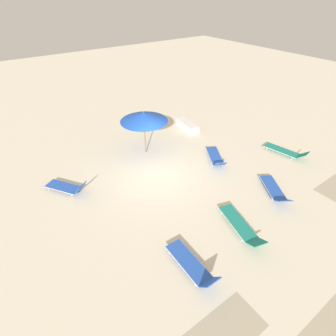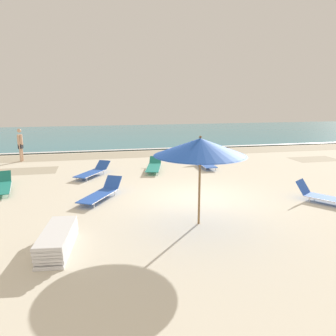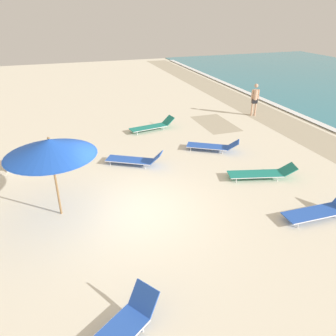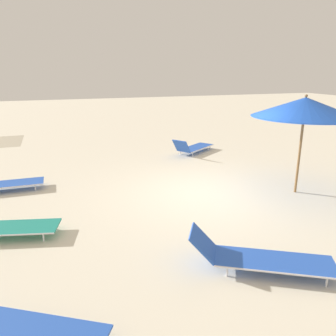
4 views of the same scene
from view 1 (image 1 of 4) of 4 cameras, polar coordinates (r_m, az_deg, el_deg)
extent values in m
cube|color=beige|center=(12.95, -2.35, -1.68)|extent=(60.00, 60.00, 0.16)
cylinder|color=olive|center=(14.12, -5.04, 7.11)|extent=(0.06, 0.06, 2.13)
cone|color=blue|center=(13.65, -5.27, 11.05)|extent=(2.47, 2.47, 0.46)
cylinder|color=#163D95|center=(13.74, -5.23, 10.22)|extent=(2.39, 2.39, 0.01)
sphere|color=olive|center=(13.55, -5.33, 12.05)|extent=(0.07, 0.07, 0.07)
cube|color=white|center=(17.04, 4.16, 8.53)|extent=(0.80, 1.86, 0.03)
cube|color=silver|center=(17.05, 4.16, 8.44)|extent=(0.82, 1.89, 0.04)
cube|color=white|center=(16.95, 4.28, 8.71)|extent=(0.80, 1.86, 0.03)
cube|color=silver|center=(16.97, 4.28, 8.62)|extent=(0.82, 1.89, 0.04)
cube|color=white|center=(16.95, 4.22, 9.02)|extent=(0.80, 1.86, 0.03)
cube|color=silver|center=(16.96, 4.22, 8.93)|extent=(0.82, 1.89, 0.04)
cube|color=white|center=(16.91, 4.23, 9.28)|extent=(0.80, 1.86, 0.03)
cube|color=silver|center=(16.92, 4.23, 9.19)|extent=(0.82, 1.89, 0.04)
cube|color=white|center=(16.89, 4.19, 9.58)|extent=(0.80, 1.86, 0.03)
cube|color=silver|center=(16.91, 4.19, 9.48)|extent=(0.82, 1.89, 0.04)
cube|color=white|center=(16.87, 4.18, 9.85)|extent=(0.80, 1.86, 0.03)
cube|color=silver|center=(16.88, 4.18, 9.76)|extent=(0.82, 1.89, 0.04)
cube|color=#1E8475|center=(15.76, 23.45, 3.61)|extent=(0.92, 1.92, 0.03)
cylinder|color=silver|center=(16.01, 23.88, 4.00)|extent=(0.36, 1.81, 0.03)
cylinder|color=silver|center=(15.51, 23.00, 3.21)|extent=(0.36, 1.81, 0.03)
cube|color=#1E8475|center=(15.41, 27.32, 2.54)|extent=(0.65, 0.54, 0.38)
cylinder|color=silver|center=(16.22, 21.49, 4.63)|extent=(0.03, 0.03, 0.16)
cylinder|color=silver|center=(15.79, 20.68, 3.99)|extent=(0.03, 0.03, 0.16)
cylinder|color=silver|center=(15.85, 26.04, 2.65)|extent=(0.03, 0.03, 0.16)
cylinder|color=silver|center=(15.42, 25.34, 1.94)|extent=(0.03, 0.03, 0.16)
cube|color=blue|center=(12.76, -21.80, -3.81)|extent=(1.41, 1.69, 0.03)
cylinder|color=silver|center=(12.93, -20.99, -3.04)|extent=(0.94, 1.37, 0.03)
cylinder|color=silver|center=(12.60, -22.63, -4.60)|extent=(0.94, 1.37, 0.03)
cube|color=blue|center=(12.07, -18.47, -4.09)|extent=(0.67, 0.61, 0.47)
cylinder|color=silver|center=(13.34, -23.14, -2.83)|extent=(0.03, 0.03, 0.16)
cylinder|color=silver|center=(13.08, -24.53, -4.10)|extent=(0.03, 0.03, 0.16)
cylinder|color=silver|center=(12.59, -18.77, -4.17)|extent=(0.03, 0.03, 0.16)
cylinder|color=silver|center=(12.31, -20.15, -5.56)|extent=(0.03, 0.03, 0.16)
cube|color=blue|center=(9.22, 4.35, -19.56)|extent=(0.64, 1.82, 0.03)
cylinder|color=silver|center=(9.34, 5.88, -18.67)|extent=(0.07, 1.81, 0.03)
cylinder|color=silver|center=(9.11, 2.76, -20.46)|extent=(0.07, 1.81, 0.03)
cube|color=blue|center=(8.62, 9.17, -23.34)|extent=(0.58, 0.37, 0.46)
cylinder|color=silver|center=(9.72, 2.90, -16.41)|extent=(0.03, 0.03, 0.16)
cylinder|color=silver|center=(9.53, 0.32, -17.78)|extent=(0.03, 0.03, 0.16)
cylinder|color=silver|center=(9.12, 8.61, -22.01)|extent=(0.03, 0.03, 0.16)
cylinder|color=silver|center=(8.92, 5.94, -23.68)|extent=(0.03, 0.03, 0.16)
cube|color=blue|center=(14.20, 10.12, 2.67)|extent=(1.42, 1.84, 0.03)
cylinder|color=silver|center=(14.27, 11.29, 2.72)|extent=(0.93, 1.55, 0.03)
cylinder|color=silver|center=(14.12, 8.94, 2.62)|extent=(0.93, 1.55, 0.03)
cube|color=blue|center=(13.22, 11.28, 0.86)|extent=(0.70, 0.64, 0.41)
cylinder|color=silver|center=(14.88, 10.42, 3.85)|extent=(0.03, 0.03, 0.16)
cylinder|color=silver|center=(14.76, 8.50, 3.78)|extent=(0.03, 0.03, 0.16)
cylinder|color=silver|center=(13.76, 11.77, 0.82)|extent=(0.03, 0.03, 0.16)
cylinder|color=silver|center=(13.63, 9.71, 0.72)|extent=(0.03, 0.03, 0.16)
cube|color=#1E8475|center=(10.65, 14.84, -11.22)|extent=(1.06, 1.98, 0.03)
cylinder|color=silver|center=(10.79, 16.19, -10.74)|extent=(0.51, 1.83, 0.03)
cylinder|color=silver|center=(10.51, 13.46, -11.71)|extent=(0.51, 1.83, 0.03)
cube|color=#1E8475|center=(9.97, 18.75, -15.09)|extent=(0.68, 0.62, 0.31)
cylinder|color=silver|center=(11.24, 13.82, -8.70)|extent=(0.03, 0.03, 0.16)
cylinder|color=silver|center=(11.01, 11.56, -9.43)|extent=(0.03, 0.03, 0.16)
cylinder|color=silver|center=(10.47, 18.19, -13.79)|extent=(0.03, 0.03, 0.16)
cylinder|color=silver|center=(10.23, 15.83, -14.73)|extent=(0.03, 0.03, 0.16)
cube|color=blue|center=(12.74, 21.75, -3.87)|extent=(1.41, 1.77, 0.03)
cylinder|color=silver|center=(12.87, 22.97, -3.78)|extent=(0.93, 1.48, 0.03)
cylinder|color=silver|center=(12.62, 20.52, -3.96)|extent=(0.93, 1.48, 0.03)
cube|color=blue|center=(11.92, 23.82, -6.49)|extent=(0.73, 0.69, 0.35)
cylinder|color=silver|center=(13.37, 21.62, -2.32)|extent=(0.03, 0.03, 0.16)
cylinder|color=silver|center=(13.17, 19.60, -2.44)|extent=(0.03, 0.03, 0.16)
cylinder|color=silver|center=(12.46, 23.85, -6.05)|extent=(0.03, 0.03, 0.16)
cylinder|color=silver|center=(12.24, 21.72, -6.25)|extent=(0.03, 0.03, 0.16)
camera|label=2|loc=(21.31, -11.00, 23.08)|focal=35.00mm
camera|label=3|loc=(10.93, -49.01, 12.15)|focal=35.00mm
camera|label=4|loc=(14.25, 30.58, 10.97)|focal=35.00mm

